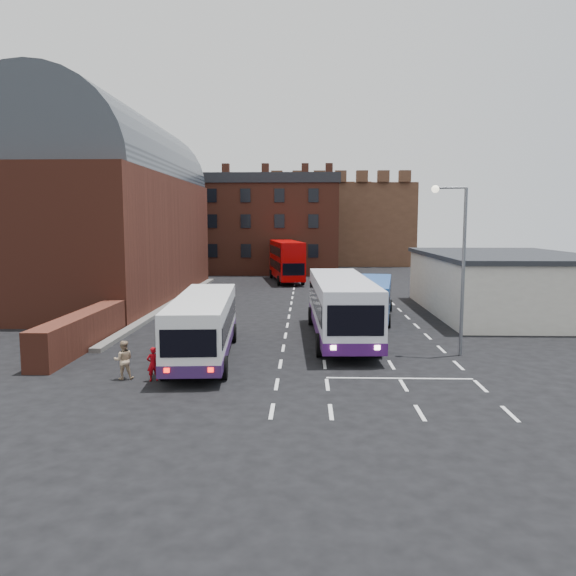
{
  "coord_description": "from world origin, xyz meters",
  "views": [
    {
      "loc": [
        1.14,
        -25.59,
        6.39
      ],
      "look_at": [
        0.0,
        10.0,
        2.2
      ],
      "focal_mm": 35.0,
      "sensor_mm": 36.0,
      "label": 1
    }
  ],
  "objects_px": {
    "pedestrian_red": "(153,364)",
    "pedestrian_beige": "(124,360)",
    "bus_blue": "(373,296)",
    "bus_white_inbound": "(341,303)",
    "bus_red_double": "(286,260)",
    "street_lamp": "(458,254)",
    "bus_white_outbound": "(204,322)"
  },
  "relations": [
    {
      "from": "bus_white_inbound",
      "to": "bus_red_double",
      "type": "bearing_deg",
      "value": -84.59
    },
    {
      "from": "bus_white_inbound",
      "to": "street_lamp",
      "type": "xyz_separation_m",
      "value": [
        5.26,
        -3.47,
        2.9
      ]
    },
    {
      "from": "bus_white_inbound",
      "to": "street_lamp",
      "type": "relative_size",
      "value": 1.54
    },
    {
      "from": "bus_blue",
      "to": "bus_red_double",
      "type": "distance_m",
      "value": 24.15
    },
    {
      "from": "bus_white_outbound",
      "to": "bus_white_inbound",
      "type": "bearing_deg",
      "value": 28.43
    },
    {
      "from": "bus_blue",
      "to": "bus_red_double",
      "type": "xyz_separation_m",
      "value": [
        -6.57,
        23.22,
        0.79
      ]
    },
    {
      "from": "bus_white_outbound",
      "to": "bus_white_inbound",
      "type": "height_order",
      "value": "bus_white_inbound"
    },
    {
      "from": "bus_white_outbound",
      "to": "bus_blue",
      "type": "bearing_deg",
      "value": 45.47
    },
    {
      "from": "pedestrian_beige",
      "to": "street_lamp",
      "type": "bearing_deg",
      "value": -176.56
    },
    {
      "from": "bus_blue",
      "to": "street_lamp",
      "type": "bearing_deg",
      "value": 114.34
    },
    {
      "from": "bus_red_double",
      "to": "pedestrian_beige",
      "type": "distance_m",
      "value": 38.37
    },
    {
      "from": "bus_white_outbound",
      "to": "pedestrian_beige",
      "type": "height_order",
      "value": "bus_white_outbound"
    },
    {
      "from": "bus_white_outbound",
      "to": "pedestrian_beige",
      "type": "distance_m",
      "value": 4.69
    },
    {
      "from": "bus_blue",
      "to": "pedestrian_red",
      "type": "relative_size",
      "value": 6.92
    },
    {
      "from": "pedestrian_beige",
      "to": "bus_white_inbound",
      "type": "bearing_deg",
      "value": -153.23
    },
    {
      "from": "bus_white_inbound",
      "to": "pedestrian_red",
      "type": "xyz_separation_m",
      "value": [
        -8.08,
        -8.33,
        -1.3
      ]
    },
    {
      "from": "street_lamp",
      "to": "bus_blue",
      "type": "bearing_deg",
      "value": 105.03
    },
    {
      "from": "bus_blue",
      "to": "bus_white_outbound",
      "type": "bearing_deg",
      "value": 59.03
    },
    {
      "from": "bus_white_outbound",
      "to": "pedestrian_red",
      "type": "height_order",
      "value": "bus_white_outbound"
    },
    {
      "from": "bus_white_inbound",
      "to": "bus_red_double",
      "type": "relative_size",
      "value": 1.12
    },
    {
      "from": "street_lamp",
      "to": "bus_white_inbound",
      "type": "bearing_deg",
      "value": 146.58
    },
    {
      "from": "bus_blue",
      "to": "pedestrian_beige",
      "type": "xyz_separation_m",
      "value": [
        -11.9,
        -14.74,
        -0.72
      ]
    },
    {
      "from": "bus_white_outbound",
      "to": "pedestrian_red",
      "type": "bearing_deg",
      "value": -112.67
    },
    {
      "from": "bus_red_double",
      "to": "pedestrian_red",
      "type": "bearing_deg",
      "value": 74.41
    },
    {
      "from": "pedestrian_red",
      "to": "pedestrian_beige",
      "type": "bearing_deg",
      "value": -38.1
    },
    {
      "from": "bus_red_double",
      "to": "pedestrian_beige",
      "type": "height_order",
      "value": "bus_red_double"
    },
    {
      "from": "pedestrian_red",
      "to": "bus_white_inbound",
      "type": "bearing_deg",
      "value": -162.02
    },
    {
      "from": "street_lamp",
      "to": "bus_red_double",
      "type": "bearing_deg",
      "value": 105.56
    },
    {
      "from": "bus_white_outbound",
      "to": "street_lamp",
      "type": "distance_m",
      "value": 12.45
    },
    {
      "from": "bus_red_double",
      "to": "street_lamp",
      "type": "distance_m",
      "value": 34.7
    },
    {
      "from": "bus_red_double",
      "to": "pedestrian_beige",
      "type": "xyz_separation_m",
      "value": [
        -5.33,
        -37.96,
        -1.52
      ]
    },
    {
      "from": "bus_white_inbound",
      "to": "street_lamp",
      "type": "height_order",
      "value": "street_lamp"
    }
  ]
}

